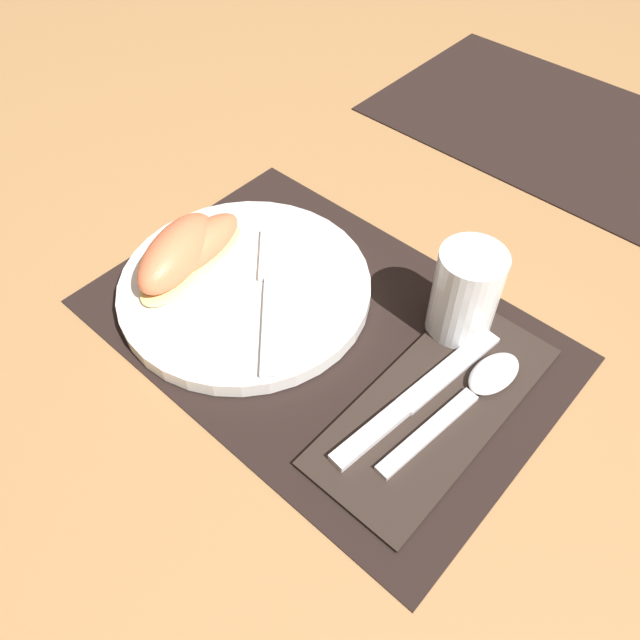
% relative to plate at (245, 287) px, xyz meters
% --- Properties ---
extents(ground_plane, '(3.00, 3.00, 0.00)m').
position_rel_plate_xyz_m(ground_plane, '(0.09, 0.02, -0.01)').
color(ground_plane, '#A37547').
extents(placemat, '(0.44, 0.30, 0.00)m').
position_rel_plate_xyz_m(placemat, '(0.09, 0.02, -0.01)').
color(placemat, black).
rests_on(placemat, ground_plane).
extents(placemat_far, '(0.44, 0.30, 0.00)m').
position_rel_plate_xyz_m(placemat_far, '(0.08, 0.49, -0.01)').
color(placemat_far, black).
rests_on(placemat_far, ground_plane).
extents(plate, '(0.26, 0.26, 0.02)m').
position_rel_plate_xyz_m(plate, '(0.00, 0.00, 0.00)').
color(plate, white).
rests_on(plate, placemat).
extents(juice_glass, '(0.06, 0.06, 0.10)m').
position_rel_plate_xyz_m(juice_glass, '(0.19, 0.11, 0.03)').
color(juice_glass, silver).
rests_on(juice_glass, placemat).
extents(napkin, '(0.11, 0.25, 0.00)m').
position_rel_plate_xyz_m(napkin, '(0.22, 0.02, -0.01)').
color(napkin, '#2D231E').
rests_on(napkin, placemat).
extents(knife, '(0.04, 0.21, 0.01)m').
position_rel_plate_xyz_m(knife, '(0.21, 0.01, -0.00)').
color(knife, silver).
rests_on(knife, napkin).
extents(spoon, '(0.04, 0.18, 0.01)m').
position_rel_plate_xyz_m(spoon, '(0.24, 0.05, -0.00)').
color(spoon, silver).
rests_on(spoon, napkin).
extents(fork, '(0.15, 0.15, 0.00)m').
position_rel_plate_xyz_m(fork, '(0.03, 0.01, 0.01)').
color(fork, silver).
rests_on(fork, plate).
extents(citrus_wedge_0, '(0.06, 0.12, 0.04)m').
position_rel_plate_xyz_m(citrus_wedge_0, '(-0.06, -0.01, 0.02)').
color(citrus_wedge_0, '#F4DB84').
rests_on(citrus_wedge_0, plate).
extents(citrus_wedge_1, '(0.09, 0.13, 0.05)m').
position_rel_plate_xyz_m(citrus_wedge_1, '(-0.06, -0.03, 0.03)').
color(citrus_wedge_1, '#F4DB84').
rests_on(citrus_wedge_1, plate).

